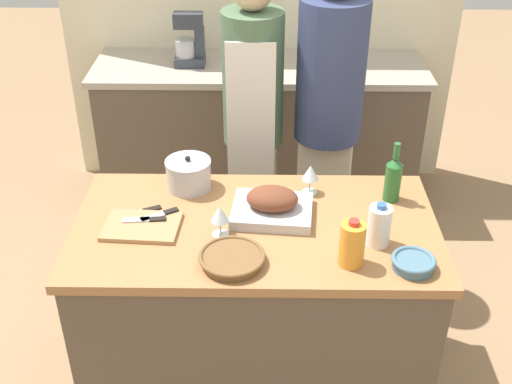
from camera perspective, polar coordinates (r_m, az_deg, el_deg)
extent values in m
plane|color=#9E7A56|center=(3.16, -0.03, -15.87)|extent=(12.00, 12.00, 0.00)
cube|color=brown|center=(2.87, -0.04, -10.34)|extent=(1.43, 0.76, 0.83)
cube|color=#A37042|center=(2.59, -0.04, -3.26)|extent=(1.47, 0.79, 0.04)
cube|color=brown|center=(4.17, 0.31, 4.96)|extent=(1.97, 0.58, 0.89)
cube|color=#ADA393|center=(3.98, 0.33, 10.95)|extent=(2.03, 0.60, 0.04)
cube|color=#BCBCC1|center=(2.62, 1.44, -1.70)|extent=(0.35, 0.29, 0.04)
ellipsoid|color=brown|center=(2.59, 1.46, -0.59)|extent=(0.22, 0.17, 0.09)
cylinder|color=brown|center=(2.38, -2.14, -6.02)|extent=(0.23, 0.23, 0.03)
torus|color=brown|center=(2.37, -2.15, -5.71)|extent=(0.25, 0.25, 0.02)
cube|color=#AD7F51|center=(2.60, -10.12, -3.02)|extent=(0.31, 0.23, 0.02)
cylinder|color=#B7B7BC|center=(2.81, -6.00, 1.48)|extent=(0.19, 0.19, 0.12)
cylinder|color=#B7B7BC|center=(2.77, -6.08, 2.65)|extent=(0.20, 0.20, 0.01)
sphere|color=black|center=(2.77, -6.10, 2.98)|extent=(0.02, 0.02, 0.02)
cylinder|color=slate|center=(2.42, 13.79, -6.23)|extent=(0.15, 0.15, 0.04)
torus|color=slate|center=(2.41, 13.84, -5.88)|extent=(0.16, 0.16, 0.02)
cylinder|color=orange|center=(2.36, 8.53, -4.62)|extent=(0.09, 0.09, 0.17)
cylinder|color=red|center=(2.30, 8.72, -2.70)|extent=(0.04, 0.04, 0.02)
cylinder|color=white|center=(2.48, 10.89, -2.99)|extent=(0.09, 0.09, 0.16)
cylinder|color=#3360B2|center=(2.43, 11.10, -1.24)|extent=(0.04, 0.04, 0.02)
cylinder|color=#28662D|center=(2.76, 12.04, 0.84)|extent=(0.07, 0.07, 0.17)
cone|color=#28662D|center=(2.71, 12.28, 2.63)|extent=(0.07, 0.07, 0.03)
cylinder|color=#28662D|center=(2.68, 12.40, 3.58)|extent=(0.03, 0.03, 0.07)
cylinder|color=silver|center=(2.53, -3.17, -3.76)|extent=(0.07, 0.07, 0.00)
cylinder|color=silver|center=(2.51, -3.19, -3.14)|extent=(0.01, 0.01, 0.06)
cone|color=silver|center=(2.47, -3.23, -1.92)|extent=(0.07, 0.07, 0.07)
cylinder|color=silver|center=(2.79, 4.77, 0.01)|extent=(0.07, 0.07, 0.00)
cylinder|color=silver|center=(2.78, 4.80, 0.59)|extent=(0.01, 0.01, 0.06)
cone|color=silver|center=(2.74, 4.86, 1.75)|extent=(0.07, 0.07, 0.07)
cube|color=#B7B7BC|center=(2.69, -11.34, -2.00)|extent=(0.13, 0.08, 0.01)
cube|color=black|center=(2.70, -9.24, -1.52)|extent=(0.08, 0.06, 0.01)
cube|color=#B7B7BC|center=(2.62, -9.20, -2.18)|extent=(0.10, 0.08, 0.01)
cube|color=black|center=(2.65, -7.58, -1.70)|extent=(0.07, 0.05, 0.01)
cube|color=#B7B7BC|center=(2.62, -10.62, -2.45)|extent=(0.11, 0.04, 0.01)
cube|color=black|center=(2.61, -8.72, -2.37)|extent=(0.07, 0.03, 0.01)
cube|color=#333842|center=(3.98, -5.86, 11.56)|extent=(0.18, 0.14, 0.06)
cylinder|color=#B7B7BC|center=(3.96, -6.26, 12.64)|extent=(0.13, 0.13, 0.10)
cube|color=#333842|center=(3.94, -5.02, 13.14)|extent=(0.05, 0.08, 0.17)
cube|color=#333842|center=(3.90, -6.06, 14.94)|extent=(0.17, 0.08, 0.09)
cylinder|color=#B28E2D|center=(4.03, 0.45, 12.92)|extent=(0.06, 0.06, 0.18)
cylinder|color=black|center=(4.00, 0.46, 14.29)|extent=(0.02, 0.02, 0.02)
cylinder|color=#234C28|center=(3.87, 7.56, 11.55)|extent=(0.06, 0.06, 0.15)
cylinder|color=black|center=(3.84, 7.65, 12.73)|extent=(0.03, 0.03, 0.02)
cube|color=beige|center=(3.55, -0.25, -1.15)|extent=(0.25, 0.18, 0.81)
cylinder|color=#4C6B4C|center=(3.20, -0.28, 10.01)|extent=(0.30, 0.30, 0.67)
cube|color=silver|center=(3.15, -0.46, 5.79)|extent=(0.24, 0.03, 0.86)
cube|color=beige|center=(3.54, 5.92, -1.09)|extent=(0.30, 0.23, 0.84)
cylinder|color=navy|center=(3.18, 6.70, 10.65)|extent=(0.34, 0.34, 0.70)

